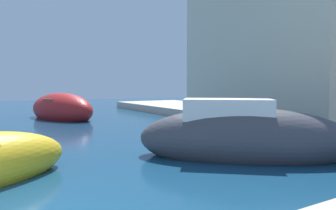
% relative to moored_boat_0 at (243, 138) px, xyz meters
% --- Properties ---
extents(quay_promenade, '(44.00, 32.00, 0.50)m').
position_rel_moored_boat_0_xyz_m(quay_promenade, '(-1.70, -2.24, -0.29)').
color(quay_promenade, '#BCB29E').
rests_on(quay_promenade, ground).
extents(moored_boat_0, '(5.72, 5.11, 1.99)m').
position_rel_moored_boat_0_xyz_m(moored_boat_0, '(0.00, 0.00, 0.00)').
color(moored_boat_0, '#3F3F47').
rests_on(moored_boat_0, ground).
extents(moored_boat_2, '(3.83, 5.89, 1.95)m').
position_rel_moored_boat_0_xyz_m(moored_boat_2, '(-2.28, 12.62, -0.00)').
color(moored_boat_2, '#B21E1E').
rests_on(moored_boat_2, ground).
extents(waterfront_building_main, '(6.33, 9.19, 8.47)m').
position_rel_moored_boat_0_xyz_m(waterfront_building_main, '(6.98, 4.47, 4.25)').
color(waterfront_building_main, beige).
rests_on(waterfront_building_main, quay_promenade).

